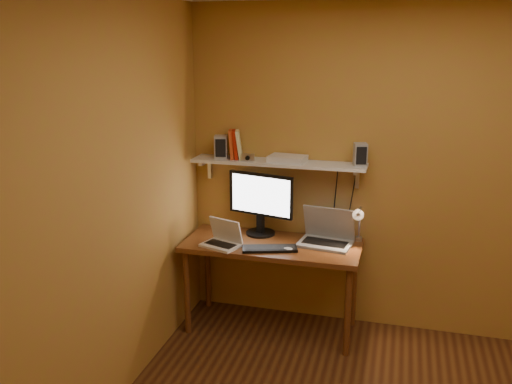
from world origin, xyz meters
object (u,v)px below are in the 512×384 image
(wall_shelf, at_px, (278,163))
(shelf_camera, at_px, (248,157))
(laptop, at_px, (327,234))
(router, at_px, (288,159))
(speaker_right, at_px, (360,154))
(desk_lamp, at_px, (359,220))
(keyboard, at_px, (270,249))
(netbook, at_px, (223,238))
(speaker_left, at_px, (221,147))
(desk, at_px, (272,253))
(mouse, at_px, (288,250))
(monitor, at_px, (261,201))

(wall_shelf, bearing_deg, shelf_camera, -163.82)
(laptop, distance_m, shelf_camera, 0.87)
(wall_shelf, height_order, router, router)
(wall_shelf, xyz_separation_m, speaker_right, (0.64, 0.01, 0.10))
(desk_lamp, bearing_deg, keyboard, -156.69)
(router, bearing_deg, shelf_camera, -166.55)
(wall_shelf, bearing_deg, keyboard, -86.91)
(router, bearing_deg, keyboard, -98.97)
(netbook, bearing_deg, desk_lamp, 34.23)
(desk_lamp, bearing_deg, shelf_camera, 179.96)
(speaker_left, bearing_deg, speaker_right, -14.50)
(speaker_left, bearing_deg, desk_lamp, -18.30)
(desk_lamp, bearing_deg, speaker_right, 104.85)
(desk, height_order, speaker_left, speaker_left)
(speaker_left, relative_size, shelf_camera, 1.81)
(desk_lamp, distance_m, speaker_left, 1.25)
(desk, relative_size, mouse, 16.05)
(keyboard, xyz_separation_m, speaker_right, (0.62, 0.35, 0.70))
(desk, xyz_separation_m, laptop, (0.42, 0.11, 0.16))
(keyboard, distance_m, router, 0.73)
(monitor, distance_m, shelf_camera, 0.38)
(desk_lamp, distance_m, speaker_right, 0.51)
(netbook, height_order, shelf_camera, shelf_camera)
(laptop, xyz_separation_m, router, (-0.34, 0.09, 0.57))
(netbook, relative_size, keyboard, 0.80)
(monitor, bearing_deg, shelf_camera, -134.73)
(wall_shelf, distance_m, speaker_left, 0.49)
(keyboard, height_order, router, router)
(desk, xyz_separation_m, wall_shelf, (0.00, 0.19, 0.69))
(mouse, height_order, speaker_right, speaker_right)
(monitor, xyz_separation_m, laptop, (0.56, -0.07, -0.21))
(keyboard, height_order, desk_lamp, desk_lamp)
(mouse, distance_m, speaker_right, 0.91)
(mouse, xyz_separation_m, speaker_left, (-0.64, 0.33, 0.70))
(desk_lamp, xyz_separation_m, shelf_camera, (-0.89, 0.00, 0.45))
(mouse, bearing_deg, monitor, 133.71)
(desk, xyz_separation_m, speaker_right, (0.64, 0.20, 0.80))
(keyboard, bearing_deg, shelf_camera, 114.51)
(keyboard, distance_m, mouse, 0.14)
(desk_lamp, distance_m, shelf_camera, 1.00)
(laptop, height_order, keyboard, laptop)
(netbook, height_order, keyboard, netbook)
(desk, relative_size, monitor, 2.49)
(wall_shelf, relative_size, speaker_left, 7.56)
(laptop, bearing_deg, keyboard, -138.77)
(router, bearing_deg, monitor, -175.36)
(desk, height_order, router, router)
(shelf_camera, bearing_deg, keyboard, -47.83)
(wall_shelf, height_order, desk_lamp, wall_shelf)
(shelf_camera, bearing_deg, desk_lamp, -0.04)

